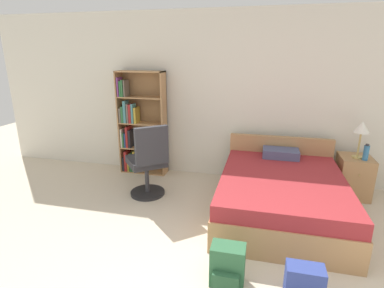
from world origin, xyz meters
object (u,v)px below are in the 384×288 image
(bed, at_px, (281,193))
(nightstand, at_px, (353,177))
(office_chair, at_px, (148,163))
(water_bottle, at_px, (366,153))
(bookshelf, at_px, (137,127))
(table_lamp, at_px, (362,129))
(backpack_green, at_px, (227,267))

(bed, bearing_deg, nightstand, 36.25)
(bed, height_order, office_chair, office_chair)
(water_bottle, bearing_deg, bookshelf, 175.45)
(bed, height_order, table_lamp, table_lamp)
(bed, distance_m, backpack_green, 1.48)
(office_chair, xyz_separation_m, table_lamp, (2.79, 0.68, 0.48))
(bed, xyz_separation_m, backpack_green, (-0.49, -1.39, -0.09))
(bed, xyz_separation_m, water_bottle, (1.09, 0.63, 0.42))
(water_bottle, relative_size, backpack_green, 0.59)
(nightstand, height_order, water_bottle, water_bottle)
(office_chair, bearing_deg, backpack_green, -47.97)
(bookshelf, relative_size, table_lamp, 3.34)
(table_lamp, height_order, water_bottle, table_lamp)
(bookshelf, xyz_separation_m, bed, (2.30, -0.90, -0.52))
(bed, distance_m, office_chair, 1.79)
(bed, distance_m, table_lamp, 1.43)
(office_chair, distance_m, table_lamp, 2.91)
(table_lamp, bearing_deg, backpack_green, -125.59)
(water_bottle, bearing_deg, nightstand, 121.56)
(bookshelf, xyz_separation_m, backpack_green, (1.81, -2.30, -0.61))
(office_chair, height_order, backpack_green, office_chair)
(bookshelf, bearing_deg, water_bottle, -4.55)
(bookshelf, bearing_deg, bed, -21.43)
(bookshelf, xyz_separation_m, water_bottle, (3.39, -0.27, -0.10))
(bookshelf, bearing_deg, table_lamp, -3.24)
(bed, distance_m, water_bottle, 1.33)
(nightstand, xyz_separation_m, water_bottle, (0.07, -0.11, 0.40))
(bed, xyz_separation_m, nightstand, (1.02, 0.75, 0.02))
(bookshelf, distance_m, nightstand, 3.37)
(nightstand, height_order, table_lamp, table_lamp)
(bookshelf, relative_size, office_chair, 1.59)
(bookshelf, distance_m, table_lamp, 3.33)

